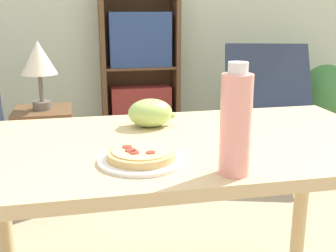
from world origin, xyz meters
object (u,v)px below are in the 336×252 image
(grape_bunch, at_px, (150,113))
(drink_bottle, at_px, (236,123))
(table_lamp, at_px, (39,61))
(bookshelf, at_px, (140,73))
(side_table, at_px, (46,154))
(potted_plant_floor, at_px, (324,101))
(lounge_chair_far, at_px, (269,129))
(pizza_on_plate, at_px, (142,157))

(grape_bunch, relative_size, drink_bottle, 0.60)
(drink_bottle, height_order, table_lamp, drink_bottle)
(bookshelf, height_order, side_table, bookshelf)
(grape_bunch, xyz_separation_m, potted_plant_floor, (1.84, 1.85, -0.43))
(drink_bottle, relative_size, side_table, 0.49)
(grape_bunch, height_order, lounge_chair_far, lounge_chair_far)
(pizza_on_plate, distance_m, lounge_chair_far, 2.15)
(lounge_chair_far, distance_m, potted_plant_floor, 0.86)
(potted_plant_floor, bearing_deg, side_table, -163.61)
(bookshelf, xyz_separation_m, side_table, (-0.74, -1.07, -0.32))
(pizza_on_plate, xyz_separation_m, bookshelf, (0.36, 2.58, -0.17))
(grape_bunch, bearing_deg, bookshelf, 82.79)
(grape_bunch, height_order, side_table, grape_bunch)
(side_table, bearing_deg, lounge_chair_far, 7.80)
(pizza_on_plate, relative_size, side_table, 0.41)
(lounge_chair_far, relative_size, table_lamp, 2.24)
(table_lamp, relative_size, potted_plant_floor, 0.59)
(pizza_on_plate, xyz_separation_m, side_table, (-0.38, 1.51, -0.48))
(pizza_on_plate, distance_m, side_table, 1.63)
(side_table, relative_size, potted_plant_floor, 0.82)
(bookshelf, xyz_separation_m, potted_plant_floor, (1.56, -0.39, -0.23))
(lounge_chair_far, bearing_deg, bookshelf, 150.33)
(pizza_on_plate, bearing_deg, potted_plant_floor, 48.71)
(table_lamp, distance_m, potted_plant_floor, 2.44)
(potted_plant_floor, bearing_deg, lounge_chair_far, -147.58)
(lounge_chair_far, relative_size, side_table, 1.61)
(pizza_on_plate, xyz_separation_m, table_lamp, (-0.38, 1.51, 0.08))
(drink_bottle, distance_m, table_lamp, 1.74)
(potted_plant_floor, bearing_deg, table_lamp, -163.61)
(pizza_on_plate, height_order, side_table, pizza_on_plate)
(lounge_chair_far, bearing_deg, drink_bottle, -101.94)
(pizza_on_plate, height_order, drink_bottle, drink_bottle)
(bookshelf, xyz_separation_m, table_lamp, (-0.74, -1.07, 0.25))
(bookshelf, bearing_deg, side_table, -124.71)
(table_lamp, bearing_deg, pizza_on_plate, -75.97)
(bookshelf, distance_m, potted_plant_floor, 1.62)
(pizza_on_plate, bearing_deg, bookshelf, 81.98)
(table_lamp, height_order, potted_plant_floor, table_lamp)
(pizza_on_plate, bearing_deg, table_lamp, 104.03)
(pizza_on_plate, bearing_deg, lounge_chair_far, 55.29)
(pizza_on_plate, relative_size, bookshelf, 0.18)
(pizza_on_plate, xyz_separation_m, lounge_chair_far, (1.20, 1.73, -0.48))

